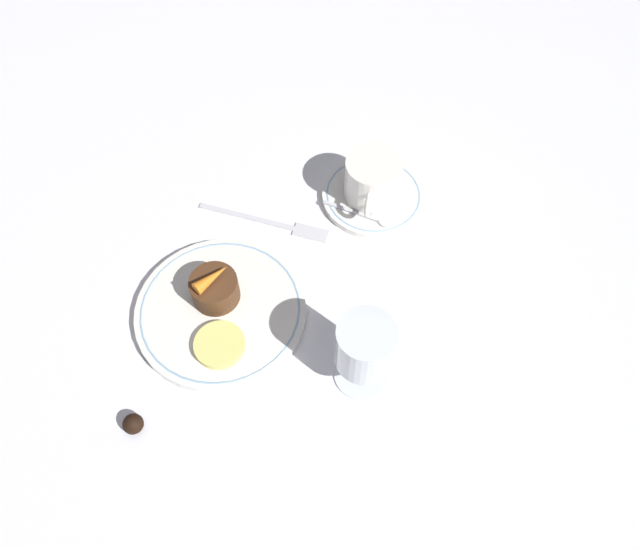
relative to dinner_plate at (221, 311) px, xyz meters
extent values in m
plane|color=white|center=(-0.02, 0.03, -0.01)|extent=(3.00, 3.00, 0.00)
cylinder|color=white|center=(0.00, 0.00, 0.00)|extent=(0.22, 0.22, 0.01)
torus|color=#8CB2D1|center=(0.00, 0.00, 0.00)|extent=(0.21, 0.21, 0.00)
cylinder|color=white|center=(-0.23, 0.17, 0.00)|extent=(0.15, 0.15, 0.01)
torus|color=#8CB2D1|center=(-0.23, 0.17, 0.00)|extent=(0.14, 0.14, 0.00)
cylinder|color=white|center=(-0.23, 0.17, 0.04)|extent=(0.08, 0.08, 0.07)
cylinder|color=#331E0F|center=(-0.23, 0.17, 0.04)|extent=(0.07, 0.07, 0.05)
torus|color=white|center=(-0.18, 0.17, 0.04)|extent=(0.04, 0.01, 0.04)
cube|color=silver|center=(-0.19, 0.14, 0.00)|extent=(0.02, 0.08, 0.00)
ellipsoid|color=silver|center=(-0.18, 0.19, 0.00)|extent=(0.02, 0.02, 0.00)
cylinder|color=silver|center=(0.05, 0.19, -0.01)|extent=(0.07, 0.07, 0.01)
cylinder|color=silver|center=(0.05, 0.19, 0.02)|extent=(0.01, 0.01, 0.04)
cylinder|color=silver|center=(0.05, 0.19, 0.07)|extent=(0.07, 0.07, 0.07)
cylinder|color=#5B0F1E|center=(0.05, 0.19, 0.06)|extent=(0.06, 0.06, 0.04)
cube|color=silver|center=(-0.16, -0.01, -0.01)|extent=(0.02, 0.15, 0.01)
cube|color=silver|center=(-0.15, 0.09, -0.01)|extent=(0.03, 0.05, 0.01)
cylinder|color=#4C2D19|center=(-0.02, -0.01, 0.02)|extent=(0.06, 0.06, 0.04)
cone|color=orange|center=(-0.02, -0.01, 0.05)|extent=(0.05, 0.04, 0.02)
cylinder|color=#EFE075|center=(0.05, 0.01, 0.01)|extent=(0.06, 0.06, 0.01)
sphere|color=black|center=(0.17, -0.06, 0.00)|extent=(0.02, 0.02, 0.02)
camera|label=1|loc=(0.36, 0.20, 0.72)|focal=35.00mm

